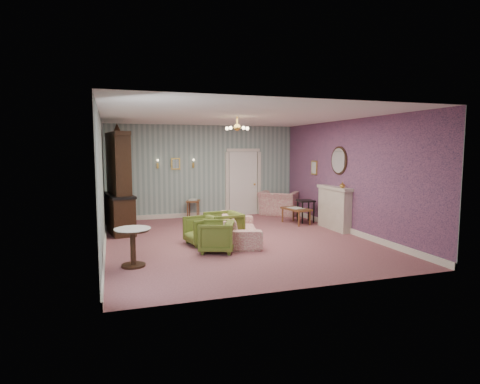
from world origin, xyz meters
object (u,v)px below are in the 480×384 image
object	(u,v)px
coffee_table	(296,216)
pedestal_table	(133,247)
olive_chair_a	(217,235)
olive_chair_c	(202,229)
sofa_chintz	(240,223)
side_table_black	(306,211)
olive_chair_b	(224,226)
wingback_chair	(279,199)
dresser	(118,180)
fireplace	(334,208)

from	to	relation	value
coffee_table	pedestal_table	xyz separation A→B (m)	(-4.72, -2.93, 0.13)
olive_chair_a	olive_chair_c	size ratio (longest dim) A/B	1.04
sofa_chintz	side_table_black	distance (m)	3.04
olive_chair_b	wingback_chair	xyz separation A→B (m)	(2.78, 3.14, 0.14)
sofa_chintz	pedestal_table	distance (m)	2.85
olive_chair_b	wingback_chair	size ratio (longest dim) A/B	0.64
coffee_table	olive_chair_b	bearing A→B (deg)	-149.09
olive_chair_c	pedestal_table	world-z (taller)	pedestal_table
side_table_black	olive_chair_a	bearing A→B (deg)	-143.72
olive_chair_a	dresser	xyz separation A→B (m)	(-1.90, 2.72, 1.01)
sofa_chintz	dresser	world-z (taller)	dresser
sofa_chintz	olive_chair_a	bearing A→B (deg)	150.34
olive_chair_a	fireplace	bearing A→B (deg)	131.39
olive_chair_a	pedestal_table	size ratio (longest dim) A/B	1.00
olive_chair_b	coffee_table	world-z (taller)	olive_chair_b
olive_chair_a	olive_chair_c	world-z (taller)	olive_chair_a
olive_chair_c	olive_chair_b	bearing A→B (deg)	85.98
sofa_chintz	coffee_table	bearing A→B (deg)	-41.37
pedestal_table	wingback_chair	bearing A→B (deg)	42.65
side_table_black	coffee_table	bearing A→B (deg)	-168.12
wingback_chair	coffee_table	bearing A→B (deg)	125.67
wingback_chair	olive_chair_a	bearing A→B (deg)	92.97
sofa_chintz	fireplace	bearing A→B (deg)	-66.49
wingback_chair	pedestal_table	bearing A→B (deg)	84.28
sofa_chintz	pedestal_table	size ratio (longest dim) A/B	2.94
side_table_black	dresser	bearing A→B (deg)	177.12
olive_chair_a	wingback_chair	size ratio (longest dim) A/B	0.60
olive_chair_c	side_table_black	bearing A→B (deg)	104.69
sofa_chintz	coffee_table	distance (m)	2.72
olive_chair_b	pedestal_table	world-z (taller)	olive_chair_b
fireplace	coffee_table	distance (m)	1.27
wingback_chair	pedestal_table	distance (m)	6.65
olive_chair_b	fireplace	size ratio (longest dim) A/B	0.55
dresser	coffee_table	distance (m)	5.04
olive_chair_a	dresser	bearing A→B (deg)	-123.64
pedestal_table	olive_chair_a	bearing A→B (deg)	17.68
coffee_table	side_table_black	size ratio (longest dim) A/B	1.35
coffee_table	side_table_black	xyz separation A→B (m)	(0.34, 0.07, 0.10)
olive_chair_c	side_table_black	distance (m)	3.88
fireplace	olive_chair_c	bearing A→B (deg)	-171.33
olive_chair_a	wingback_chair	xyz separation A→B (m)	(3.16, 3.95, 0.16)
pedestal_table	side_table_black	bearing A→B (deg)	30.65
olive_chair_b	side_table_black	bearing A→B (deg)	111.62
olive_chair_b	sofa_chintz	bearing A→B (deg)	84.18
olive_chair_c	fireplace	bearing A→B (deg)	87.29
olive_chair_b	pedestal_table	bearing A→B (deg)	-64.43
olive_chair_b	pedestal_table	size ratio (longest dim) A/B	1.07
wingback_chair	fireplace	world-z (taller)	fireplace
olive_chair_a	wingback_chair	world-z (taller)	wingback_chair
olive_chair_a	olive_chair_c	distance (m)	0.76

